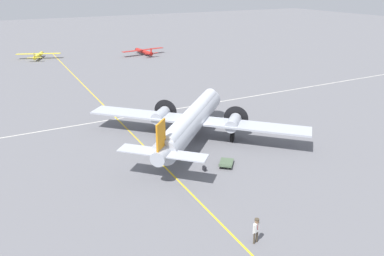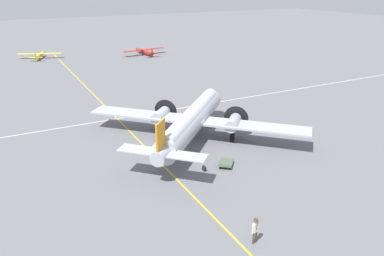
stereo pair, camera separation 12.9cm
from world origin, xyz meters
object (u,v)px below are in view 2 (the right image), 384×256
crew_foreground (255,228)px  suitcase_near_door (204,168)px  baggage_cart (226,163)px  light_aircraft_taxiing (40,55)px  light_aircraft_distant (144,51)px  airliner_main (193,119)px

crew_foreground → suitcase_near_door: 10.31m
crew_foreground → baggage_cart: crew_foreground is taller
baggage_cart → light_aircraft_taxiing: bearing=48.2°
suitcase_near_door → light_aircraft_distant: 56.79m
suitcase_near_door → baggage_cart: 2.26m
suitcase_near_door → light_aircraft_distant: size_ratio=0.05×
airliner_main → light_aircraft_distant: (48.16, -12.89, -1.55)m
airliner_main → light_aircraft_taxiing: airliner_main is taller
suitcase_near_door → light_aircraft_taxiing: size_ratio=0.05×
suitcase_near_door → light_aircraft_taxiing: light_aircraft_taxiing is taller
baggage_cart → light_aircraft_distant: bearing=26.9°
crew_foreground → suitcase_near_door: crew_foreground is taller
light_aircraft_taxiing → baggage_cart: bearing=-151.1°
airliner_main → light_aircraft_taxiing: size_ratio=2.17×
crew_foreground → light_aircraft_taxiing: size_ratio=0.20×
baggage_cart → suitcase_near_door: bearing=128.3°
airliner_main → crew_foreground: (-16.62, 4.28, -1.23)m
crew_foreground → baggage_cart: (10.00, -4.21, -0.87)m
crew_foreground → light_aircraft_distant: size_ratio=0.18×
airliner_main → crew_foreground: size_ratio=10.63×
baggage_cart → light_aircraft_taxiing: light_aircraft_taxiing is taller
airliner_main → suitcase_near_door: 7.28m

